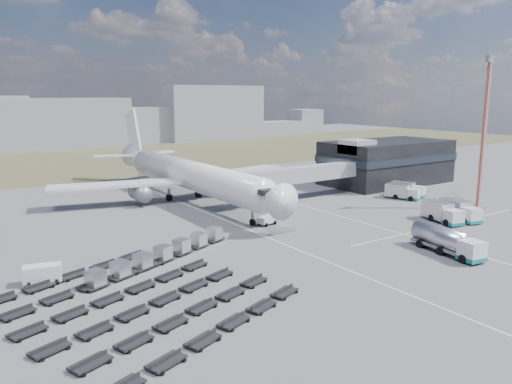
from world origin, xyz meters
TOP-DOWN VIEW (x-y plane):
  - ground at (0.00, 0.00)m, footprint 420.00×420.00m
  - grass_strip at (0.00, 110.00)m, footprint 420.00×90.00m
  - lane_markings at (9.77, 3.00)m, footprint 47.12×110.00m
  - terminal at (47.77, 23.96)m, footprint 30.40×16.40m
  - jet_bridge at (15.90, 20.42)m, footprint 30.30×3.80m
  - airliner at (0.00, 32.38)m, footprint 51.59×64.53m
  - skyline at (-8.79, 149.54)m, footprint 293.92×27.08m
  - fuel_tanker at (13.22, -17.35)m, footprint 4.09×10.88m
  - pushback_tug at (2.08, 8.00)m, footprint 3.27×2.27m
  - utility_van at (-33.24, 1.05)m, footprint 4.32×2.72m
  - catering_truck at (8.26, 33.12)m, footprint 4.61×6.35m
  - service_trucks_near at (28.82, -7.12)m, footprint 7.82×8.75m
  - service_trucks_far at (37.96, 9.94)m, footprint 7.61×8.25m
  - uld_row at (-19.15, 0.51)m, footprint 22.58×10.89m
  - baggage_dollies at (-26.59, -10.07)m, footprint 30.18×30.50m
  - floodlight_mast at (41.46, -3.94)m, footprint 2.61×2.12m

SIDE VIEW (x-z plane):
  - ground at x=0.00m, z-range 0.00..0.00m
  - grass_strip at x=0.00m, z-range 0.00..0.01m
  - lane_markings at x=9.77m, z-range 0.00..0.01m
  - baggage_dollies at x=-26.59m, z-range 0.00..0.77m
  - pushback_tug at x=2.08m, z-range 0.00..1.37m
  - utility_van at x=-33.24m, z-range 0.00..2.16m
  - uld_row at x=-19.15m, z-range 0.18..2.03m
  - catering_truck at x=8.26m, z-range 0.03..2.73m
  - service_trucks_far at x=37.96m, z-range 0.12..2.81m
  - service_trucks_near at x=28.82m, z-range 0.13..3.16m
  - fuel_tanker at x=13.22m, z-range 0.00..3.43m
  - jet_bridge at x=15.90m, z-range 1.53..8.58m
  - terminal at x=47.77m, z-range -0.25..10.75m
  - airliner at x=0.00m, z-range -3.52..14.10m
  - skyline at x=-8.79m, z-range -3.54..21.17m
  - floodlight_mast at x=41.46m, z-range 0.03..27.45m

